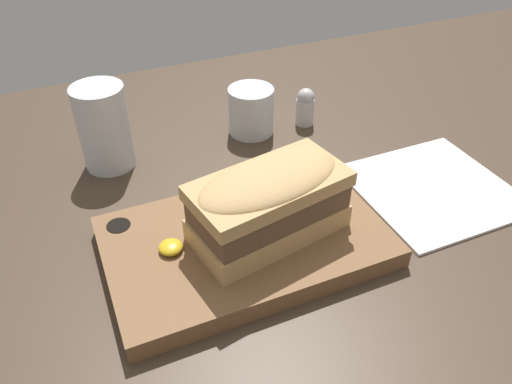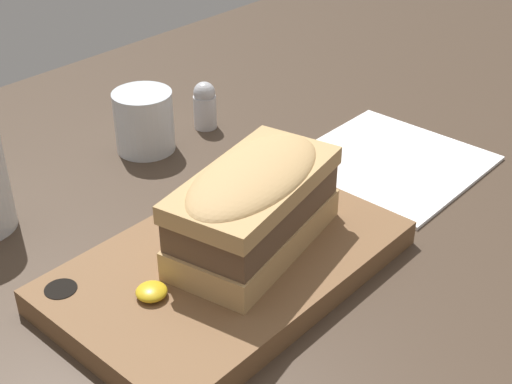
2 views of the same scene
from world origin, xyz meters
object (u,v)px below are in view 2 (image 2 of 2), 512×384
Objects in this scene: serving_board at (228,265)px; salt_shaker at (205,105)px; sandwich at (254,203)px; wine_glass at (144,123)px; napkin at (389,162)px.

serving_board is 30.83cm from salt_shaker.
sandwich is 26.98cm from wine_glass.
napkin is (16.54, -23.96, -3.22)cm from wine_glass.
salt_shaker is at bearing 108.50° from napkin.
wine_glass is at bearing 172.48° from salt_shaker.
salt_shaker is at bearing 54.04° from sandwich.
wine_glass reaches higher than salt_shaker.
sandwich is 30.08cm from salt_shaker.
serving_board is 27.00cm from wine_glass.
napkin is (27.75, 0.50, -1.05)cm from serving_board.
salt_shaker is (20.13, 23.28, 1.86)cm from serving_board.
serving_board is 6.50cm from sandwich.
salt_shaker is (17.50, 24.13, -4.02)cm from sandwich.
serving_board is at bearing -130.84° from salt_shaker.
sandwich is 0.93× the size of napkin.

